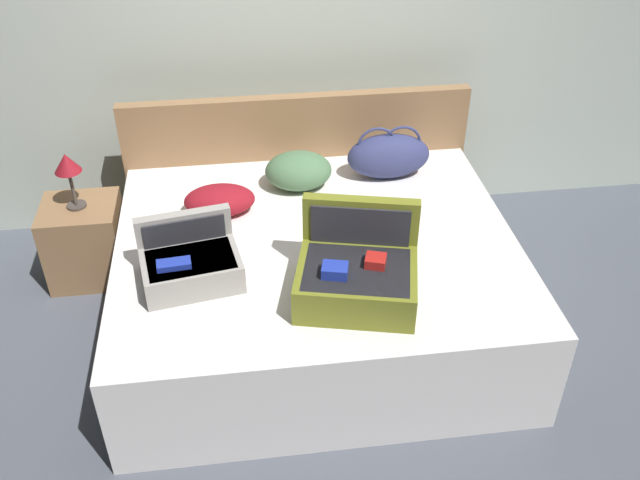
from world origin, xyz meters
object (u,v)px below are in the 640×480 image
(nightstand, at_px, (85,241))
(table_lamp, at_px, (67,167))
(pillow_near_headboard, at_px, (220,200))
(hard_case_medium, at_px, (190,263))
(hard_case_large, at_px, (357,274))
(bed, at_px, (317,284))
(duffel_bag, at_px, (388,155))
(pillow_center_head, at_px, (298,171))

(nightstand, xyz_separation_m, table_lamp, (0.00, 0.00, 0.51))
(pillow_near_headboard, height_order, table_lamp, table_lamp)
(table_lamp, bearing_deg, hard_case_medium, -51.68)
(pillow_near_headboard, xyz_separation_m, nightstand, (-0.83, 0.29, -0.41))
(pillow_near_headboard, bearing_deg, table_lamp, 160.52)
(hard_case_large, xyz_separation_m, table_lamp, (-1.45, 1.08, 0.06))
(table_lamp, bearing_deg, bed, -25.52)
(hard_case_large, bearing_deg, pillow_near_headboard, 142.07)
(bed, bearing_deg, pillow_near_headboard, 145.52)
(hard_case_medium, bearing_deg, bed, 10.60)
(hard_case_medium, height_order, pillow_near_headboard, hard_case_medium)
(hard_case_medium, height_order, nightstand, hard_case_medium)
(duffel_bag, xyz_separation_m, table_lamp, (-1.82, 0.03, 0.05))
(pillow_center_head, bearing_deg, duffel_bag, 5.23)
(hard_case_medium, relative_size, duffel_bag, 1.04)
(pillow_near_headboard, bearing_deg, bed, -34.48)
(bed, relative_size, pillow_near_headboard, 5.39)
(duffel_bag, bearing_deg, hard_case_large, -109.54)
(hard_case_large, distance_m, pillow_near_headboard, 1.00)
(hard_case_large, relative_size, table_lamp, 1.87)
(pillow_near_headboard, bearing_deg, pillow_center_head, 25.40)
(bed, relative_size, duffel_bag, 4.25)
(hard_case_large, bearing_deg, nightstand, 157.11)
(duffel_bag, bearing_deg, table_lamp, 179.13)
(nightstand, bearing_deg, hard_case_medium, -51.68)
(duffel_bag, distance_m, pillow_center_head, 0.54)
(hard_case_medium, distance_m, pillow_center_head, 0.99)
(hard_case_large, distance_m, nightstand, 1.86)
(pillow_center_head, distance_m, table_lamp, 1.29)
(duffel_bag, height_order, nightstand, duffel_bag)
(pillow_near_headboard, xyz_separation_m, table_lamp, (-0.83, 0.29, 0.11))
(hard_case_large, distance_m, pillow_center_head, 1.02)
(bed, bearing_deg, table_lamp, 154.48)
(pillow_near_headboard, bearing_deg, duffel_bag, 14.99)
(hard_case_medium, xyz_separation_m, nightstand, (-0.68, 0.86, -0.42))
(hard_case_large, xyz_separation_m, pillow_center_head, (-0.16, 1.00, -0.02))
(bed, xyz_separation_m, hard_case_large, (0.13, -0.45, 0.41))
(duffel_bag, bearing_deg, nightstand, 179.13)
(hard_case_large, xyz_separation_m, nightstand, (-1.45, 1.08, -0.45))
(nightstand, distance_m, table_lamp, 0.51)
(duffel_bag, xyz_separation_m, pillow_center_head, (-0.54, -0.05, -0.03))
(hard_case_medium, height_order, pillow_center_head, hard_case_medium)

